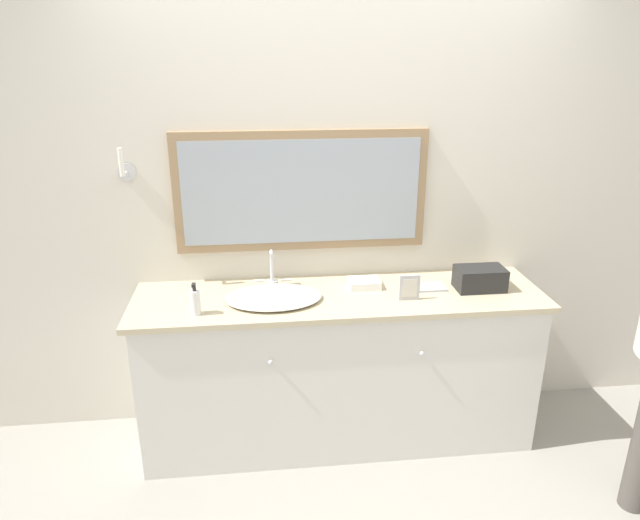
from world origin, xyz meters
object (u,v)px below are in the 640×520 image
at_px(sink_basin, 273,296).
at_px(picture_frame, 410,288).
at_px(soap_bottle, 195,302).
at_px(appliance_box, 480,279).

height_order(sink_basin, picture_frame, sink_basin).
xyz_separation_m(soap_bottle, appliance_box, (1.49, 0.14, -0.01)).
relative_size(sink_basin, appliance_box, 1.93).
distance_m(soap_bottle, picture_frame, 1.08).
height_order(soap_bottle, appliance_box, soap_bottle).
relative_size(soap_bottle, picture_frame, 1.22).
bearing_deg(appliance_box, soap_bottle, -174.45).
relative_size(sink_basin, soap_bottle, 2.99).
relative_size(sink_basin, picture_frame, 3.66).
distance_m(sink_basin, appliance_box, 1.11).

